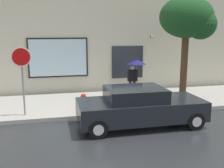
{
  "coord_description": "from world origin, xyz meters",
  "views": [
    {
      "loc": [
        -1.86,
        -8.96,
        3.42
      ],
      "look_at": [
        0.61,
        1.8,
        1.2
      ],
      "focal_mm": 42.49,
      "sensor_mm": 36.0,
      "label": 1
    }
  ],
  "objects_px": {
    "fire_hydrant": "(84,103)",
    "pedestrian_with_umbrella": "(135,67)",
    "parked_car": "(140,107)",
    "street_tree": "(189,20)",
    "stop_sign": "(22,68)"
  },
  "relations": [
    {
      "from": "pedestrian_with_umbrella",
      "to": "street_tree",
      "type": "relative_size",
      "value": 0.39
    },
    {
      "from": "parked_car",
      "to": "stop_sign",
      "type": "distance_m",
      "value": 4.7
    },
    {
      "from": "fire_hydrant",
      "to": "pedestrian_with_umbrella",
      "type": "bearing_deg",
      "value": 34.43
    },
    {
      "from": "street_tree",
      "to": "stop_sign",
      "type": "bearing_deg",
      "value": -176.09
    },
    {
      "from": "pedestrian_with_umbrella",
      "to": "street_tree",
      "type": "bearing_deg",
      "value": -35.48
    },
    {
      "from": "street_tree",
      "to": "parked_car",
      "type": "bearing_deg",
      "value": -143.74
    },
    {
      "from": "parked_car",
      "to": "pedestrian_with_umbrella",
      "type": "relative_size",
      "value": 2.43
    },
    {
      "from": "parked_car",
      "to": "street_tree",
      "type": "distance_m",
      "value": 4.91
    },
    {
      "from": "fire_hydrant",
      "to": "stop_sign",
      "type": "relative_size",
      "value": 0.28
    },
    {
      "from": "parked_car",
      "to": "pedestrian_with_umbrella",
      "type": "distance_m",
      "value": 3.89
    },
    {
      "from": "parked_car",
      "to": "fire_hydrant",
      "type": "distance_m",
      "value": 2.51
    },
    {
      "from": "pedestrian_with_umbrella",
      "to": "parked_car",
      "type": "bearing_deg",
      "value": -105.28
    },
    {
      "from": "fire_hydrant",
      "to": "pedestrian_with_umbrella",
      "type": "distance_m",
      "value": 3.62
    },
    {
      "from": "fire_hydrant",
      "to": "stop_sign",
      "type": "bearing_deg",
      "value": 179.58
    },
    {
      "from": "pedestrian_with_umbrella",
      "to": "street_tree",
      "type": "distance_m",
      "value": 3.36
    }
  ]
}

